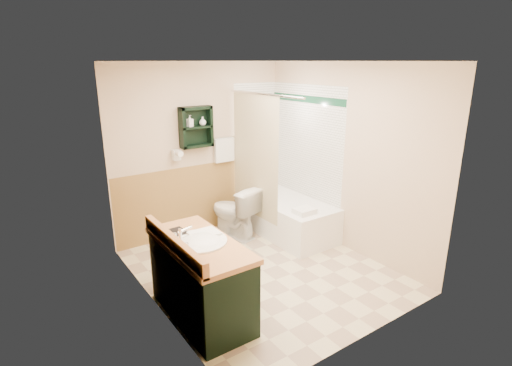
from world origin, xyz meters
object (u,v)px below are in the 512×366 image
object	(u,v)px
wall_shelf	(196,127)
vanity	(201,279)
soap_bottle_b	(203,122)
soap_bottle_a	(190,124)
hair_dryer	(176,155)
bathtub	(287,217)
vanity_book	(169,225)
toilet	(234,212)

from	to	relation	value
wall_shelf	vanity	distance (m)	2.30
soap_bottle_b	soap_bottle_a	bearing A→B (deg)	180.00
hair_dryer	bathtub	distance (m)	1.79
hair_dryer	vanity	distance (m)	2.06
vanity_book	hair_dryer	bearing A→B (deg)	59.40
soap_bottle_a	vanity	bearing A→B (deg)	-114.44
soap_bottle_a	vanity_book	bearing A→B (deg)	-123.31
hair_dryer	toilet	size ratio (longest dim) A/B	0.32
wall_shelf	soap_bottle_a	world-z (taller)	wall_shelf
hair_dryer	soap_bottle_b	xyz separation A→B (m)	(0.40, -0.03, 0.41)
vanity	toilet	bearing A→B (deg)	48.60
hair_dryer	bathtub	xyz separation A→B (m)	(1.33, -0.74, -0.95)
vanity_book	soap_bottle_a	size ratio (longest dim) A/B	1.41
wall_shelf	vanity	size ratio (longest dim) A/B	0.44
soap_bottle_a	soap_bottle_b	world-z (taller)	soap_bottle_b
wall_shelf	soap_bottle_a	bearing A→B (deg)	-176.85
wall_shelf	hair_dryer	bearing A→B (deg)	175.24
vanity	toilet	size ratio (longest dim) A/B	1.67
wall_shelf	vanity_book	distance (m)	1.93
toilet	soap_bottle_b	size ratio (longest dim) A/B	6.29
toilet	soap_bottle_b	world-z (taller)	soap_bottle_b
soap_bottle_b	vanity	bearing A→B (deg)	-119.31
vanity_book	vanity	bearing A→B (deg)	-64.52
hair_dryer	vanity_book	xyz separation A→B (m)	(-0.76, -1.50, -0.30)
hair_dryer	vanity_book	size ratio (longest dim) A/B	1.12
vanity	soap_bottle_a	world-z (taller)	soap_bottle_a
hair_dryer	vanity	size ratio (longest dim) A/B	0.19
toilet	vanity_book	distance (m)	1.87
toilet	soap_bottle_b	xyz separation A→B (m)	(-0.25, 0.36, 1.25)
hair_dryer	soap_bottle_a	xyz separation A→B (m)	(0.21, -0.03, 0.40)
vanity	toilet	xyz separation A→B (m)	(1.24, 1.41, -0.03)
wall_shelf	soap_bottle_b	bearing A→B (deg)	-2.92
wall_shelf	toilet	xyz separation A→B (m)	(0.35, -0.37, -1.19)
vanity	bathtub	world-z (taller)	vanity
vanity	soap_bottle_b	xyz separation A→B (m)	(0.99, 1.77, 1.22)
wall_shelf	vanity	world-z (taller)	wall_shelf
vanity	soap_bottle_b	bearing A→B (deg)	60.69
toilet	soap_bottle_a	world-z (taller)	soap_bottle_a
toilet	vanity_book	world-z (taller)	vanity_book
toilet	vanity	bearing A→B (deg)	33.98
wall_shelf	toilet	bearing A→B (deg)	-46.54
bathtub	vanity_book	size ratio (longest dim) A/B	7.01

